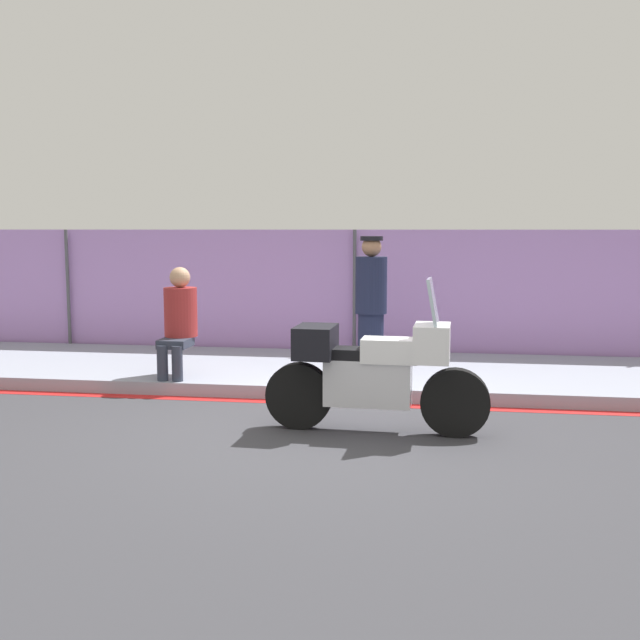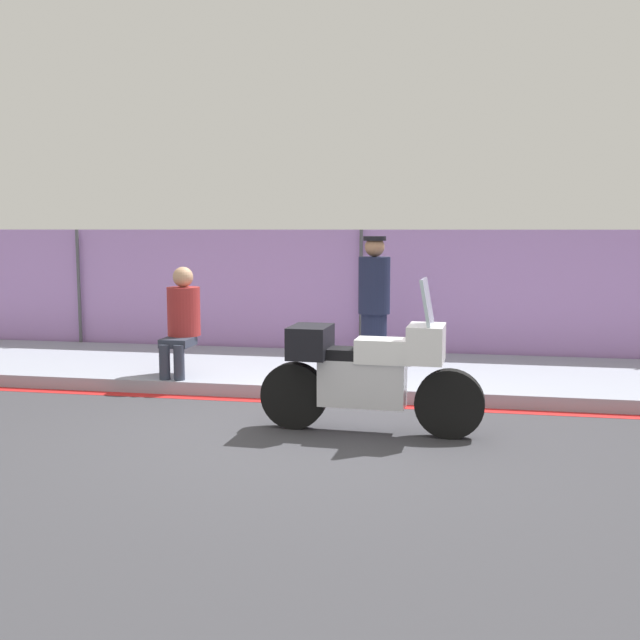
{
  "view_description": "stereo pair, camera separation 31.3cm",
  "coord_description": "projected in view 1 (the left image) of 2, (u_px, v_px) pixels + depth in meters",
  "views": [
    {
      "loc": [
        1.11,
        -6.69,
        1.89
      ],
      "look_at": [
        -0.13,
        1.43,
        0.89
      ],
      "focal_mm": 42.0,
      "sensor_mm": 36.0,
      "label": 1
    },
    {
      "loc": [
        1.42,
        -6.64,
        1.89
      ],
      "look_at": [
        -0.13,
        1.43,
        0.89
      ],
      "focal_mm": 42.0,
      "sensor_mm": 36.0,
      "label": 2
    }
  ],
  "objects": [
    {
      "name": "officer_standing",
      "position": [
        371.0,
        302.0,
        9.23
      ],
      "size": [
        0.39,
        0.39,
        1.65
      ],
      "color": "#191E38",
      "rests_on": "sidewalk"
    },
    {
      "name": "motorcycle",
      "position": [
        374.0,
        371.0,
        6.93
      ],
      "size": [
        2.1,
        0.55,
        1.45
      ],
      "rotation": [
        0.0,
        0.0,
        -0.04
      ],
      "color": "black",
      "rests_on": "ground_plane"
    },
    {
      "name": "curb_paint_stripe",
      "position": [
        328.0,
        403.0,
        8.14
      ],
      "size": [
        32.33,
        0.18,
        0.01
      ],
      "color": "red",
      "rests_on": "ground_plane"
    },
    {
      "name": "ground_plane",
      "position": [
        310.0,
        433.0,
        6.96
      ],
      "size": [
        120.0,
        120.0,
        0.0
      ],
      "primitive_type": "plane",
      "color": "#38383D"
    },
    {
      "name": "sidewalk",
      "position": [
        343.0,
        373.0,
        9.49
      ],
      "size": [
        32.33,
        2.6,
        0.15
      ],
      "color": "#8E93A3",
      "rests_on": "ground_plane"
    },
    {
      "name": "storefront_fence",
      "position": [
        355.0,
        295.0,
        10.75
      ],
      "size": [
        30.71,
        0.17,
        1.88
      ],
      "color": "#AD7FC6",
      "rests_on": "ground_plane"
    },
    {
      "name": "person_seated_on_curb",
      "position": [
        179.0,
        316.0,
        8.85
      ],
      "size": [
        0.39,
        0.67,
        1.29
      ],
      "color": "#2D3342",
      "rests_on": "sidewalk"
    }
  ]
}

